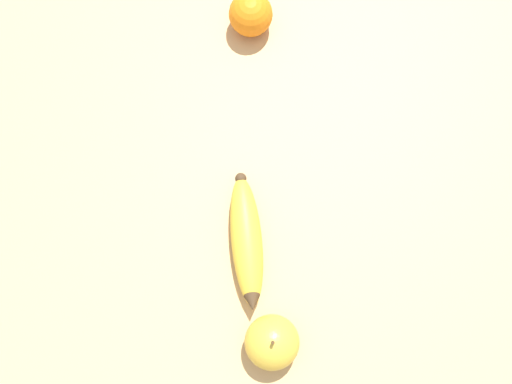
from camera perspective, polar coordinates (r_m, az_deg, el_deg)
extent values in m
plane|color=tan|center=(0.91, -9.85, 2.60)|extent=(3.00, 3.00, 0.00)
ellipsoid|color=gold|center=(0.85, -0.90, -4.59)|extent=(0.19, 0.07, 0.04)
cone|color=#47331E|center=(0.83, -0.33, -10.52)|extent=(0.03, 0.03, 0.03)
sphere|color=#47331E|center=(0.87, -1.46, 1.29)|extent=(0.02, 0.02, 0.02)
sphere|color=orange|center=(0.96, -0.51, 16.57)|extent=(0.07, 0.07, 0.07)
ellipsoid|color=gold|center=(0.83, 1.54, -14.11)|extent=(0.07, 0.07, 0.07)
cylinder|color=#4C3319|center=(0.79, 1.62, -14.13)|extent=(0.00, 0.00, 0.01)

